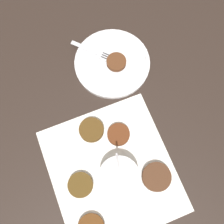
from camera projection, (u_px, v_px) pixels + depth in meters
The scene contains 10 objects.
ground_plane at pixel (110, 179), 0.71m from camera, with size 4.00×4.00×0.00m, color black.
napkin at pixel (112, 170), 0.71m from camera, with size 0.35×0.32×0.00m.
sauce_bowl at pixel (119, 177), 0.68m from camera, with size 0.11×0.10×0.12m.
fritter_0 at pixel (118, 134), 0.73m from camera, with size 0.06×0.06×0.02m.
fritter_1 at pixel (91, 130), 0.73m from camera, with size 0.07×0.07×0.02m.
fritter_2 at pixel (156, 177), 0.70m from camera, with size 0.08×0.08×0.02m.
fritter_4 at pixel (80, 185), 0.69m from camera, with size 0.07×0.07×0.01m.
serving_plate at pixel (112, 63), 0.80m from camera, with size 0.23×0.23×0.02m.
fritter_on_plate at pixel (116, 62), 0.78m from camera, with size 0.06×0.06×0.01m.
fork at pixel (100, 54), 0.79m from camera, with size 0.13×0.12×0.00m.
Camera 1 is at (0.03, -0.01, 0.73)m, focal length 42.00 mm.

